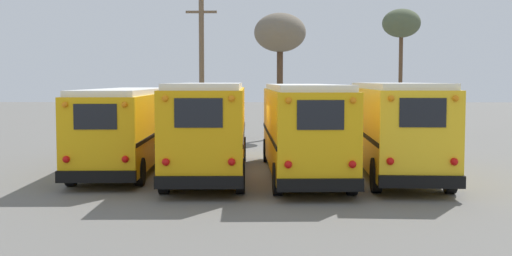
{
  "coord_description": "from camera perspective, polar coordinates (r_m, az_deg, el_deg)",
  "views": [
    {
      "loc": [
        0.45,
        -24.14,
        3.41
      ],
      "look_at": [
        0.0,
        -0.63,
        1.69
      ],
      "focal_mm": 45.0,
      "sensor_mm": 36.0,
      "label": 1
    }
  ],
  "objects": [
    {
      "name": "school_bus_3",
      "position": [
        23.77,
        12.18,
        0.26
      ],
      "size": [
        2.85,
        10.48,
        3.35
      ],
      "color": "yellow",
      "rests_on": "ground"
    },
    {
      "name": "ground_plane",
      "position": [
        24.38,
        0.03,
        -3.86
      ],
      "size": [
        160.0,
        160.0,
        0.0
      ],
      "primitive_type": "plane",
      "color": "#66635E"
    },
    {
      "name": "school_bus_2",
      "position": [
        23.08,
        4.13,
        0.14
      ],
      "size": [
        2.89,
        10.77,
        3.3
      ],
      "color": "#EAAA0F",
      "rests_on": "ground"
    },
    {
      "name": "school_bus_0",
      "position": [
        25.3,
        -11.39,
        0.2
      ],
      "size": [
        2.87,
        10.91,
        3.12
      ],
      "color": "#EAAA0F",
      "rests_on": "ground"
    },
    {
      "name": "bare_tree_1",
      "position": [
        38.49,
        2.15,
        8.31
      ],
      "size": [
        3.08,
        3.08,
        7.46
      ],
      "color": "#473323",
      "rests_on": "ground"
    },
    {
      "name": "utility_pole",
      "position": [
        37.57,
        -4.86,
        5.6
      ],
      "size": [
        1.8,
        0.3,
        8.42
      ],
      "color": "brown",
      "rests_on": "ground"
    },
    {
      "name": "school_bus_1",
      "position": [
        23.18,
        -4.16,
        0.25
      ],
      "size": [
        2.87,
        10.43,
        3.35
      ],
      "color": "#E5A00C",
      "rests_on": "ground"
    },
    {
      "name": "bare_tree_0",
      "position": [
        43.89,
        12.79,
        8.89
      ],
      "size": [
        2.52,
        2.52,
        8.18
      ],
      "color": "brown",
      "rests_on": "ground"
    }
  ]
}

